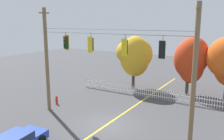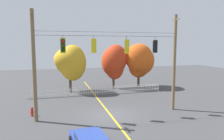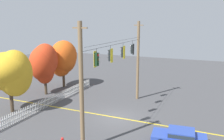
% 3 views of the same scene
% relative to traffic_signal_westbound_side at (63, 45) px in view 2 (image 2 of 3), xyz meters
% --- Properties ---
extents(ground, '(80.00, 80.00, 0.00)m').
position_rel_traffic_signal_westbound_side_xyz_m(ground, '(4.00, -0.01, -6.22)').
color(ground, '#424244').
extents(lane_centerline_stripe, '(0.16, 36.00, 0.01)m').
position_rel_traffic_signal_westbound_side_xyz_m(lane_centerline_stripe, '(4.00, -0.01, -6.21)').
color(lane_centerline_stripe, gold).
rests_on(lane_centerline_stripe, ground).
extents(signal_support_span, '(12.90, 1.10, 9.07)m').
position_rel_traffic_signal_westbound_side_xyz_m(signal_support_span, '(4.00, -0.01, -1.62)').
color(signal_support_span, brown).
rests_on(signal_support_span, ground).
extents(traffic_signal_westbound_side, '(0.43, 0.38, 1.44)m').
position_rel_traffic_signal_westbound_side_xyz_m(traffic_signal_westbound_side, '(0.00, 0.00, 0.00)').
color(traffic_signal_westbound_side, black).
extents(traffic_signal_eastbound_side, '(0.43, 0.38, 1.45)m').
position_rel_traffic_signal_westbound_side_xyz_m(traffic_signal_eastbound_side, '(2.54, -0.02, -0.03)').
color(traffic_signal_eastbound_side, black).
extents(traffic_signal_northbound_primary, '(0.43, 0.38, 1.53)m').
position_rel_traffic_signal_westbound_side_xyz_m(traffic_signal_northbound_primary, '(5.48, -0.02, -0.09)').
color(traffic_signal_northbound_primary, black).
extents(traffic_signal_southbound_primary, '(0.43, 0.38, 1.48)m').
position_rel_traffic_signal_westbound_side_xyz_m(traffic_signal_southbound_primary, '(8.21, -0.02, -0.08)').
color(traffic_signal_southbound_primary, black).
extents(white_picket_fence, '(17.15, 0.06, 1.07)m').
position_rel_traffic_signal_westbound_side_xyz_m(white_picket_fence, '(4.33, 7.94, -5.68)').
color(white_picket_fence, white).
rests_on(white_picket_fence, ground).
extents(autumn_maple_near_fence, '(4.15, 4.34, 6.31)m').
position_rel_traffic_signal_westbound_side_xyz_m(autumn_maple_near_fence, '(1.28, 10.31, -2.06)').
color(autumn_maple_near_fence, '#473828').
rests_on(autumn_maple_near_fence, ground).
extents(autumn_maple_mid, '(3.71, 3.24, 6.37)m').
position_rel_traffic_signal_westbound_side_xyz_m(autumn_maple_mid, '(7.53, 11.30, -2.33)').
color(autumn_maple_mid, '#473828').
rests_on(autumn_maple_mid, ground).
extents(autumn_oak_far_east, '(4.62, 4.13, 6.52)m').
position_rel_traffic_signal_westbound_side_xyz_m(autumn_oak_far_east, '(11.40, 11.23, -2.24)').
color(autumn_oak_far_east, '#473828').
rests_on(autumn_oak_far_east, ground).
extents(fire_hydrant, '(0.38, 0.22, 0.82)m').
position_rel_traffic_signal_westbound_side_xyz_m(fire_hydrant, '(-2.77, 1.43, -5.81)').
color(fire_hydrant, red).
rests_on(fire_hydrant, ground).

